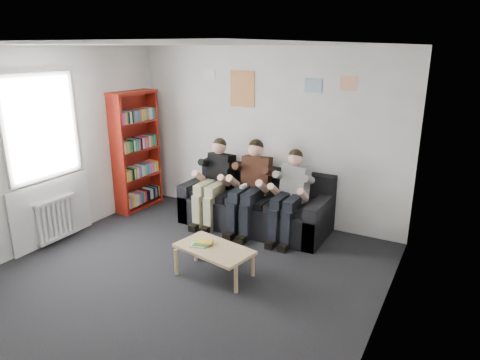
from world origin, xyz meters
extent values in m
plane|color=black|center=(0.00, 0.00, 0.00)|extent=(5.00, 5.00, 0.00)
plane|color=silver|center=(0.00, 0.00, 2.70)|extent=(5.00, 5.00, 0.00)
plane|color=silver|center=(0.00, 2.50, 1.35)|extent=(4.50, 0.00, 4.50)
plane|color=silver|center=(-2.25, 0.00, 1.35)|extent=(0.00, 5.00, 5.00)
plane|color=silver|center=(2.25, 0.00, 1.35)|extent=(0.00, 5.00, 5.00)
cube|color=black|center=(0.07, 2.03, 0.22)|extent=(2.26, 0.92, 0.43)
cube|color=black|center=(0.07, 2.39, 0.65)|extent=(2.26, 0.21, 0.44)
cube|color=black|center=(-0.97, 2.03, 0.31)|extent=(0.18, 0.92, 0.62)
cube|color=black|center=(1.10, 2.03, 0.31)|extent=(0.18, 0.92, 0.62)
cube|color=black|center=(0.07, 1.95, 0.48)|extent=(1.89, 0.64, 0.10)
cube|color=maroon|center=(-2.08, 1.83, 1.00)|extent=(0.30, 0.90, 1.99)
cube|color=tan|center=(0.31, 0.46, 0.35)|extent=(0.93, 0.51, 0.04)
cylinder|color=tan|center=(-0.11, 0.25, 0.17)|extent=(0.05, 0.05, 0.34)
cylinder|color=tan|center=(0.73, 0.25, 0.17)|extent=(0.05, 0.05, 0.34)
cylinder|color=tan|center=(-0.11, 0.67, 0.17)|extent=(0.05, 0.05, 0.34)
cylinder|color=tan|center=(0.73, 0.67, 0.17)|extent=(0.05, 0.05, 0.34)
cube|color=white|center=(0.13, 0.42, 0.38)|extent=(0.20, 0.14, 0.02)
cube|color=green|center=(0.15, 0.45, 0.40)|extent=(0.20, 0.14, 0.02)
cube|color=gold|center=(0.17, 0.48, 0.41)|extent=(0.20, 0.14, 0.02)
cube|color=black|center=(-0.56, 2.08, 0.80)|extent=(0.40, 0.29, 0.57)
sphere|color=#DC9D86|center=(-0.56, 2.04, 1.20)|extent=(0.22, 0.22, 0.22)
sphere|color=black|center=(-0.56, 2.05, 1.23)|extent=(0.21, 0.21, 0.21)
cube|color=tan|center=(-0.56, 1.78, 0.60)|extent=(0.36, 0.46, 0.15)
cube|color=tan|center=(-0.56, 1.56, 0.27)|extent=(0.34, 0.14, 0.53)
cube|color=black|center=(-0.56, 1.50, 0.05)|extent=(0.34, 0.26, 0.10)
cube|color=#492418|center=(0.07, 2.08, 0.82)|extent=(0.42, 0.31, 0.60)
sphere|color=#DC9D86|center=(0.07, 2.04, 1.23)|extent=(0.23, 0.23, 0.23)
sphere|color=black|center=(0.07, 2.06, 1.27)|extent=(0.22, 0.22, 0.22)
cube|color=black|center=(0.07, 1.77, 0.61)|extent=(0.38, 0.49, 0.16)
cube|color=black|center=(0.07, 1.53, 0.27)|extent=(0.36, 0.15, 0.53)
cube|color=black|center=(0.07, 1.47, 0.05)|extent=(0.36, 0.27, 0.11)
cube|color=silver|center=(0.07, 1.66, 0.77)|extent=(0.04, 0.15, 0.04)
cube|color=white|center=(0.69, 2.07, 0.79)|extent=(0.38, 0.28, 0.54)
sphere|color=#DC9D86|center=(0.69, 2.04, 1.17)|extent=(0.21, 0.21, 0.21)
sphere|color=black|center=(0.69, 2.05, 1.20)|extent=(0.20, 0.20, 0.20)
cube|color=black|center=(0.69, 1.79, 0.60)|extent=(0.35, 0.44, 0.14)
cube|color=black|center=(0.69, 1.57, 0.27)|extent=(0.33, 0.13, 0.53)
cube|color=black|center=(0.69, 1.52, 0.05)|extent=(0.33, 0.25, 0.10)
cylinder|color=white|center=(-2.15, -0.08, 0.35)|extent=(0.06, 0.06, 0.60)
cylinder|color=white|center=(-2.15, 0.00, 0.35)|extent=(0.06, 0.06, 0.60)
cylinder|color=white|center=(-2.15, 0.08, 0.35)|extent=(0.06, 0.06, 0.60)
cylinder|color=white|center=(-2.15, 0.16, 0.35)|extent=(0.06, 0.06, 0.60)
cylinder|color=white|center=(-2.15, 0.24, 0.35)|extent=(0.06, 0.06, 0.60)
cylinder|color=white|center=(-2.15, 0.32, 0.35)|extent=(0.06, 0.06, 0.60)
cylinder|color=white|center=(-2.15, 0.40, 0.35)|extent=(0.06, 0.06, 0.60)
cylinder|color=white|center=(-2.15, 0.48, 0.35)|extent=(0.06, 0.06, 0.60)
cube|color=white|center=(-2.15, 0.20, 0.07)|extent=(0.10, 0.64, 0.04)
cube|color=white|center=(-2.15, 0.20, 0.63)|extent=(0.10, 0.64, 0.04)
cube|color=white|center=(-2.23, 0.20, 1.65)|extent=(0.02, 1.00, 1.30)
cube|color=white|center=(-2.22, 0.20, 2.33)|extent=(0.05, 1.12, 0.06)
cube|color=white|center=(-2.22, 0.20, 0.97)|extent=(0.05, 1.12, 0.06)
cube|color=white|center=(-2.22, 0.20, 0.45)|extent=(0.03, 1.30, 0.90)
cube|color=gold|center=(-0.40, 2.49, 2.05)|extent=(0.42, 0.01, 0.55)
cube|color=#3987C3|center=(0.75, 2.49, 2.15)|extent=(0.25, 0.01, 0.20)
cube|color=#C83E89|center=(1.25, 2.49, 2.20)|extent=(0.22, 0.01, 0.18)
cube|color=white|center=(-1.00, 2.49, 2.25)|extent=(0.20, 0.01, 0.14)
camera|label=1|loc=(2.83, -3.47, 2.68)|focal=32.00mm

